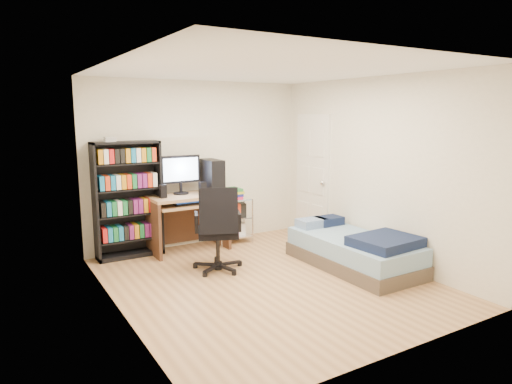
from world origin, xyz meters
TOP-DOWN VIEW (x-y plane):
  - room at (0.00, 0.00)m, footprint 3.58×4.08m
  - media_shelf at (-1.14, 1.84)m, footprint 0.92×0.31m
  - computer_desk at (-0.20, 1.74)m, footprint 1.12×0.65m
  - office_chair at (-0.33, 0.65)m, footprint 0.87×0.87m
  - wire_cart at (0.48, 1.74)m, footprint 0.58×0.45m
  - bed at (1.28, -0.15)m, footprint 0.91×1.83m
  - door at (1.72, 1.35)m, footprint 0.12×0.80m

SIDE VIEW (x-z plane):
  - bed at x=1.28m, z-range -0.03..0.49m
  - office_chair at x=-0.33m, z-range -0.20..0.92m
  - wire_cart at x=0.48m, z-range 0.13..0.99m
  - computer_desk at x=-0.20m, z-range 0.06..1.46m
  - media_shelf at x=-1.14m, z-range -0.01..1.69m
  - door at x=1.72m, z-range 0.00..2.00m
  - room at x=0.00m, z-range -0.04..2.54m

